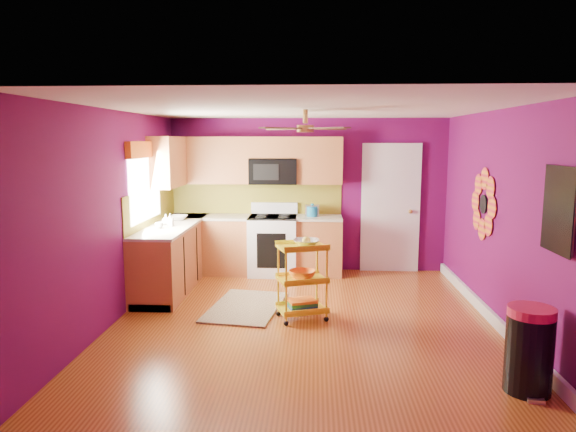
{
  "coord_description": "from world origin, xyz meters",
  "views": [
    {
      "loc": [
        0.12,
        -5.9,
        2.14
      ],
      "look_at": [
        -0.21,
        0.4,
        1.21
      ],
      "focal_mm": 32.0,
      "sensor_mm": 36.0,
      "label": 1
    }
  ],
  "objects": [
    {
      "name": "ground",
      "position": [
        0.0,
        0.0,
        0.0
      ],
      "size": [
        5.0,
        5.0,
        0.0
      ],
      "primitive_type": "plane",
      "color": "brown",
      "rests_on": "ground"
    },
    {
      "name": "room_envelope",
      "position": [
        0.03,
        0.0,
        1.63
      ],
      "size": [
        4.54,
        5.04,
        2.52
      ],
      "color": "#5C0A4C",
      "rests_on": "ground"
    },
    {
      "name": "lower_cabinets",
      "position": [
        -1.35,
        1.82,
        0.43
      ],
      "size": [
        2.81,
        2.31,
        0.94
      ],
      "color": "#955028",
      "rests_on": "ground"
    },
    {
      "name": "electric_range",
      "position": [
        -0.55,
        2.17,
        0.48
      ],
      "size": [
        0.76,
        0.66,
        1.13
      ],
      "color": "white",
      "rests_on": "ground"
    },
    {
      "name": "upper_cabinetry",
      "position": [
        -1.24,
        2.17,
        1.8
      ],
      "size": [
        2.8,
        2.3,
        1.26
      ],
      "color": "#955028",
      "rests_on": "ground"
    },
    {
      "name": "left_window",
      "position": [
        -2.22,
        1.05,
        1.74
      ],
      "size": [
        0.08,
        1.35,
        1.08
      ],
      "color": "white",
      "rests_on": "ground"
    },
    {
      "name": "panel_door",
      "position": [
        1.35,
        2.47,
        1.02
      ],
      "size": [
        0.95,
        0.11,
        2.15
      ],
      "color": "white",
      "rests_on": "ground"
    },
    {
      "name": "right_wall_art",
      "position": [
        2.23,
        -0.34,
        1.44
      ],
      "size": [
        0.04,
        2.74,
        1.04
      ],
      "color": "black",
      "rests_on": "ground"
    },
    {
      "name": "ceiling_fan",
      "position": [
        0.0,
        0.2,
        2.29
      ],
      "size": [
        1.01,
        1.01,
        0.26
      ],
      "color": "#BF8C3F",
      "rests_on": "ground"
    },
    {
      "name": "shag_rug",
      "position": [
        -0.77,
        0.45,
        0.01
      ],
      "size": [
        1.02,
        1.47,
        0.02
      ],
      "primitive_type": "cube",
      "rotation": [
        0.0,
        0.0,
        -0.14
      ],
      "color": "#332011",
      "rests_on": "ground"
    },
    {
      "name": "rolling_cart",
      "position": [
        -0.02,
        0.07,
        0.52
      ],
      "size": [
        0.66,
        0.57,
        1.01
      ],
      "color": "yellow",
      "rests_on": "ground"
    },
    {
      "name": "trash_can",
      "position": [
        1.95,
        -1.64,
        0.37
      ],
      "size": [
        0.45,
        0.46,
        0.75
      ],
      "color": "black",
      "rests_on": "ground"
    },
    {
      "name": "teal_kettle",
      "position": [
        0.08,
        2.21,
        1.02
      ],
      "size": [
        0.18,
        0.18,
        0.21
      ],
      "color": "#146A96",
      "rests_on": "lower_cabinets"
    },
    {
      "name": "toaster",
      "position": [
        0.08,
        2.26,
        1.03
      ],
      "size": [
        0.22,
        0.15,
        0.18
      ],
      "primitive_type": "cube",
      "color": "beige",
      "rests_on": "lower_cabinets"
    },
    {
      "name": "soap_bottle_a",
      "position": [
        -1.92,
        1.16,
        1.03
      ],
      "size": [
        0.08,
        0.08,
        0.18
      ],
      "primitive_type": "imported",
      "color": "#EA3F72",
      "rests_on": "lower_cabinets"
    },
    {
      "name": "soap_bottle_b",
      "position": [
        -2.02,
        1.29,
        1.02
      ],
      "size": [
        0.12,
        0.12,
        0.15
      ],
      "primitive_type": "imported",
      "color": "white",
      "rests_on": "lower_cabinets"
    },
    {
      "name": "counter_dish",
      "position": [
        -1.96,
        1.74,
        0.97
      ],
      "size": [
        0.28,
        0.28,
        0.07
      ],
      "primitive_type": "imported",
      "color": "white",
      "rests_on": "lower_cabinets"
    },
    {
      "name": "counter_cup",
      "position": [
        -2.03,
        0.97,
        0.98
      ],
      "size": [
        0.11,
        0.11,
        0.09
      ],
      "primitive_type": "imported",
      "color": "white",
      "rests_on": "lower_cabinets"
    }
  ]
}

